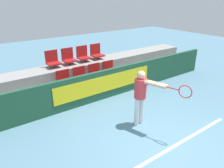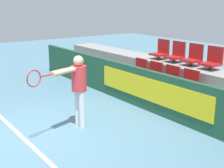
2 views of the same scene
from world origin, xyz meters
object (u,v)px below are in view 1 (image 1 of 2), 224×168
at_px(stadium_chair_6, 83,55).
at_px(stadium_chair_4, 53,60).
at_px(stadium_chair_1, 81,77).
at_px(stadium_chair_2, 96,73).
at_px(stadium_chair_7, 97,53).
at_px(stadium_chair_0, 64,80).
at_px(stadium_chair_3, 109,70).
at_px(stadium_chair_5, 69,58).
at_px(tennis_player, 142,93).

bearing_deg(stadium_chair_6, stadium_chair_4, 180.00).
height_order(stadium_chair_1, stadium_chair_2, same).
bearing_deg(stadium_chair_7, stadium_chair_0, -154.70).
bearing_deg(stadium_chair_4, stadium_chair_3, -25.30).
height_order(stadium_chair_1, stadium_chair_5, stadium_chair_5).
height_order(stadium_chair_2, stadium_chair_3, same).
bearing_deg(stadium_chair_1, stadium_chair_4, 125.20).
bearing_deg(stadium_chair_4, tennis_player, -73.32).
bearing_deg(stadium_chair_4, stadium_chair_2, -35.33).
height_order(stadium_chair_4, stadium_chair_7, same).
bearing_deg(stadium_chair_7, stadium_chair_4, 180.00).
relative_size(stadium_chair_1, stadium_chair_5, 1.00).
xyz_separation_m(stadium_chair_3, tennis_player, (-0.79, -2.62, 0.24)).
height_order(stadium_chair_3, stadium_chair_6, stadium_chair_6).
distance_m(stadium_chair_3, stadium_chair_6, 1.17).
bearing_deg(stadium_chair_2, stadium_chair_1, 180.00).
bearing_deg(tennis_player, stadium_chair_6, 70.60).
distance_m(stadium_chair_3, stadium_chair_4, 2.08).
bearing_deg(tennis_player, stadium_chair_5, 80.58).
xyz_separation_m(stadium_chair_1, stadium_chair_6, (0.61, 0.86, 0.49)).
bearing_deg(stadium_chair_7, stadium_chair_1, -144.67).
bearing_deg(stadium_chair_1, stadium_chair_0, 180.00).
bearing_deg(stadium_chair_4, stadium_chair_1, -54.80).
height_order(stadium_chair_5, stadium_chair_6, same).
height_order(stadium_chair_4, tennis_player, tennis_player).
xyz_separation_m(stadium_chair_6, stadium_chair_7, (0.61, 0.00, 0.00)).
distance_m(stadium_chair_3, tennis_player, 2.75).
distance_m(stadium_chair_7, tennis_player, 3.58).
height_order(stadium_chair_7, tennis_player, tennis_player).
bearing_deg(stadium_chair_6, stadium_chair_2, -90.00).
height_order(stadium_chair_0, stadium_chair_3, same).
relative_size(stadium_chair_2, stadium_chair_7, 1.00).
relative_size(stadium_chair_6, tennis_player, 0.37).
relative_size(stadium_chair_4, stadium_chair_6, 1.00).
bearing_deg(stadium_chair_7, stadium_chair_6, 180.00).
height_order(stadium_chair_2, tennis_player, tennis_player).
bearing_deg(tennis_player, stadium_chair_4, 90.16).
height_order(stadium_chair_0, stadium_chair_6, stadium_chair_6).
bearing_deg(stadium_chair_5, stadium_chair_1, -90.00).
relative_size(stadium_chair_3, tennis_player, 0.37).
xyz_separation_m(stadium_chair_0, stadium_chair_3, (1.83, 0.00, 0.00)).
distance_m(stadium_chair_4, stadium_chair_5, 0.61).
xyz_separation_m(stadium_chair_2, tennis_player, (-0.18, -2.62, 0.24)).
distance_m(stadium_chair_6, tennis_player, 3.50).
relative_size(stadium_chair_5, stadium_chair_7, 1.00).
distance_m(stadium_chair_3, stadium_chair_7, 0.99).
relative_size(stadium_chair_0, stadium_chair_4, 1.00).
distance_m(stadium_chair_2, stadium_chair_6, 0.99).
bearing_deg(stadium_chair_5, stadium_chair_7, 0.00).
bearing_deg(stadium_chair_6, stadium_chair_7, 0.00).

